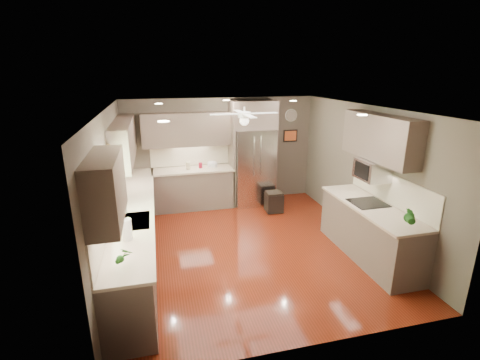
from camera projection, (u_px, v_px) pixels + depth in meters
name	position (u px, v px, depth m)	size (l,w,h in m)	color
floor	(248.00, 247.00, 6.37)	(5.00, 5.00, 0.00)	#4F190A
ceiling	(249.00, 108.00, 5.62)	(5.00, 5.00, 0.00)	white
wall_back	(221.00, 151.00, 8.31)	(4.50, 4.50, 0.00)	brown
wall_front	(310.00, 251.00, 3.68)	(4.50, 4.50, 0.00)	brown
wall_left	(111.00, 192.00, 5.48)	(5.00, 5.00, 0.00)	brown
wall_right	(364.00, 173.00, 6.51)	(5.00, 5.00, 0.00)	brown
canister_c	(188.00, 165.00, 7.90)	(0.10, 0.10, 0.16)	#B4AD87
canister_d	(200.00, 165.00, 8.01)	(0.09, 0.09, 0.13)	maroon
soap_bottle	(123.00, 210.00, 5.36)	(0.08, 0.08, 0.18)	white
potted_plant_left	(124.00, 256.00, 3.92)	(0.15, 0.10, 0.29)	#1F5B1A
potted_plant_right	(411.00, 217.00, 4.89)	(0.19, 0.15, 0.34)	#1F5B1A
bowl	(212.00, 166.00, 8.07)	(0.24, 0.24, 0.06)	#B4AD87
left_run	(135.00, 230.00, 5.91)	(0.65, 4.70, 1.45)	brown
back_run	(193.00, 188.00, 8.10)	(1.85, 0.65, 1.45)	brown
uppers	(199.00, 141.00, 6.29)	(4.50, 4.70, 0.95)	brown
window	(107.00, 183.00, 4.93)	(0.05, 1.12, 0.92)	#BFF2B2
sink	(132.00, 223.00, 5.19)	(0.50, 0.70, 0.32)	silver
refrigerator	(253.00, 155.00, 8.17)	(1.06, 0.75, 2.45)	silver
right_run	(369.00, 230.00, 5.92)	(0.70, 2.20, 1.45)	brown
microwave	(372.00, 170.00, 5.88)	(0.43, 0.55, 0.34)	silver
ceiling_fan	(244.00, 117.00, 5.95)	(1.18, 1.18, 0.32)	white
recessed_lights	(241.00, 106.00, 5.98)	(2.84, 3.14, 0.01)	white
wall_clock	(291.00, 115.00, 8.46)	(0.30, 0.03, 0.30)	white
framed_print	(290.00, 136.00, 8.60)	(0.36, 0.03, 0.30)	black
stool	(274.00, 202.00, 7.89)	(0.38, 0.38, 0.45)	black
paper_towel	(127.00, 230.00, 4.56)	(0.13, 0.13, 0.33)	white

